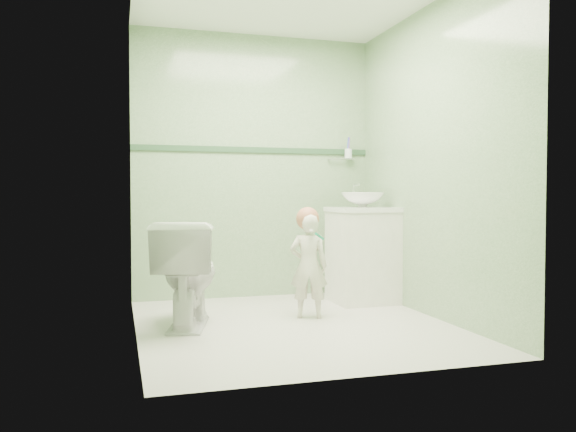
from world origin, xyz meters
name	(u,v)px	position (x,y,z in m)	size (l,w,h in m)	color
ground	(294,325)	(0.00, 0.00, 0.00)	(2.50, 2.50, 0.00)	silver
room_shell	(294,158)	(0.00, 0.00, 1.20)	(2.50, 2.54, 2.40)	#7BA172
trim_stripe	(255,150)	(0.00, 1.24, 1.35)	(2.20, 0.02, 0.05)	#2D4F32
vanity	(362,256)	(0.84, 0.70, 0.40)	(0.52, 0.50, 0.80)	white
counter	(363,210)	(0.84, 0.70, 0.81)	(0.54, 0.52, 0.04)	white
basin	(363,200)	(0.84, 0.70, 0.89)	(0.37, 0.37, 0.13)	white
faucet	(354,191)	(0.84, 0.89, 0.97)	(0.03, 0.13, 0.18)	silver
cup_holder	(348,154)	(0.89, 1.18, 1.33)	(0.26, 0.07, 0.21)	silver
toilet	(187,273)	(-0.74, 0.19, 0.38)	(0.42, 0.74, 0.75)	white
toddler	(309,266)	(0.18, 0.21, 0.40)	(0.29, 0.19, 0.79)	beige
hair_cap	(308,219)	(0.18, 0.23, 0.76)	(0.18, 0.18, 0.18)	#B4694B
teal_toothbrush	(319,236)	(0.21, 0.07, 0.64)	(0.11, 0.14, 0.08)	#088459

